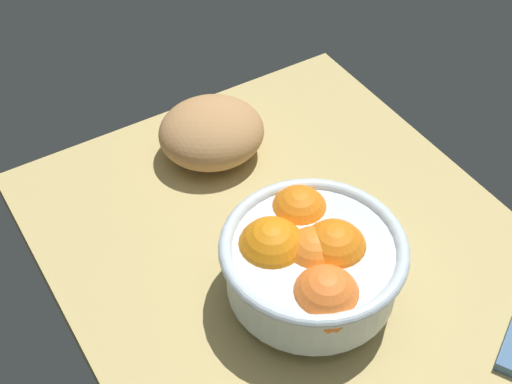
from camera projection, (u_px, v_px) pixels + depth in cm
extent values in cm
cube|color=tan|center=(315.00, 282.00, 92.11)|extent=(77.75, 58.26, 3.00)
cylinder|color=silver|center=(310.00, 289.00, 88.17)|extent=(10.73, 10.73, 2.22)
cylinder|color=silver|center=(312.00, 266.00, 85.00)|extent=(20.35, 20.35, 6.67)
torus|color=silver|center=(314.00, 247.00, 82.63)|extent=(21.95, 21.95, 1.60)
sphere|color=orange|center=(333.00, 253.00, 84.08)|extent=(8.09, 8.09, 8.09)
sphere|color=orange|center=(271.00, 252.00, 84.16)|extent=(8.38, 8.38, 8.38)
sphere|color=orange|center=(298.00, 215.00, 88.42)|extent=(7.45, 7.45, 7.45)
sphere|color=orange|center=(325.00, 300.00, 79.43)|extent=(7.96, 7.96, 7.96)
sphere|color=orange|center=(313.00, 257.00, 83.86)|extent=(7.27, 7.27, 7.27)
ellipsoid|color=tan|center=(210.00, 133.00, 103.81)|extent=(17.70, 18.52, 8.40)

